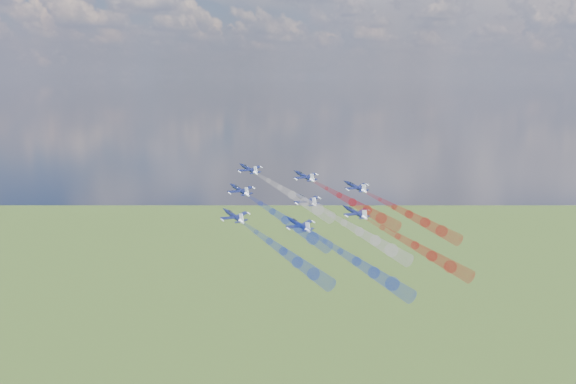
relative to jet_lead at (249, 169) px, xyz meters
The scene contains 16 objects.
jet_lead is the anchor object (origin of this frame).
trail_lead 22.00m from the jet_lead, 24.83° to the right, with size 3.54×34.64×3.54m, color white, non-canonical shape.
jet_inner_left 15.69m from the jet_lead, 68.99° to the right, with size 8.48×10.61×2.83m, color black, non-canonical shape.
trail_inner_left 35.16m from the jet_lead, 42.95° to the right, with size 3.54×34.64×3.54m, color blue, non-canonical shape.
jet_inner_right 17.43m from the jet_lead, 21.36° to the left, with size 8.48×10.61×2.83m, color black, non-canonical shape.
trail_inner_right 36.36m from the jet_lead, ahead, with size 3.54×34.64×3.54m, color red, non-canonical shape.
jet_outer_left 32.07m from the jet_lead, 66.50° to the right, with size 8.48×10.61×2.83m, color black, non-canonical shape.
trail_outer_left 50.85m from the jet_lead, 49.64° to the right, with size 3.54×34.64×3.54m, color blue, non-canonical shape.
jet_center_third 26.33m from the jet_lead, 20.44° to the right, with size 8.48×10.61×2.83m, color black, non-canonical shape.
trail_center_third 48.30m from the jet_lead, 22.44° to the right, with size 3.54×34.64×3.54m, color white, non-canonical shape.
jet_outer_right 33.30m from the jet_lead, 17.39° to the left, with size 8.48×10.61×2.83m, color black, non-canonical shape.
trail_outer_right 51.83m from the jet_lead, ahead, with size 3.54×34.64×3.54m, color red, non-canonical shape.
jet_rear_left 38.74m from the jet_lead, 39.14° to the right, with size 8.48×10.61×2.83m, color black, non-canonical shape.
trail_rear_left 60.32m from the jet_lead, 33.95° to the right, with size 3.54×34.64×3.54m, color blue, non-canonical shape.
jet_rear_right 39.58m from the jet_lead, 10.12° to the right, with size 8.48×10.61×2.83m, color black, non-canonical shape.
trail_rear_right 61.14m from the jet_lead, 15.36° to the right, with size 3.54×34.64×3.54m, color red, non-canonical shape.
Camera 1 is at (87.84, -135.99, 201.18)m, focal length 39.25 mm.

